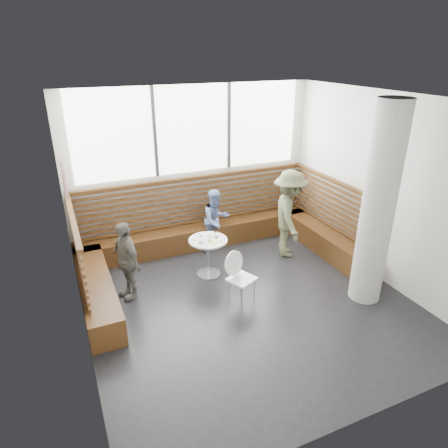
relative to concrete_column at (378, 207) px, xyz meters
name	(u,v)px	position (x,y,z in m)	size (l,w,h in m)	color
room	(251,212)	(-1.85, 0.60, 0.00)	(5.00, 5.00, 3.20)	silver
booth	(208,237)	(-1.85, 2.37, -1.19)	(5.00, 2.50, 1.44)	#3B230E
concrete_column	(378,207)	(0.00, 0.00, 0.00)	(0.50, 0.50, 3.20)	gray
wall_art	(64,179)	(-4.31, 1.00, 0.70)	(0.50, 0.50, 0.03)	white
cafe_table	(208,250)	(-2.12, 1.69, -1.09)	(0.69, 0.69, 0.71)	silver
cafe_chair	(240,273)	(-1.94, 0.76, -1.10)	(0.41, 0.40, 0.86)	white
adult_man	(289,214)	(-0.39, 1.79, -0.73)	(1.12, 0.64, 1.73)	#535A3C
child_back	(216,220)	(-1.59, 2.59, -0.96)	(0.62, 0.48, 1.27)	#6379AC
child_left	(126,260)	(-3.58, 1.60, -0.93)	(0.78, 0.33, 1.34)	#5F5D56
plate_near	(199,238)	(-2.25, 1.79, -0.88)	(0.18, 0.18, 0.01)	white
plate_far	(210,234)	(-2.00, 1.87, -0.88)	(0.21, 0.21, 0.02)	white
glass_left	(201,240)	(-2.28, 1.63, -0.83)	(0.08, 0.08, 0.12)	white
glass_mid	(209,238)	(-2.11, 1.64, -0.84)	(0.07, 0.07, 0.11)	white
glass_right	(216,234)	(-1.95, 1.73, -0.83)	(0.07, 0.07, 0.11)	white
menu_card	(214,242)	(-2.06, 1.56, -0.89)	(0.20, 0.14, 0.00)	#A5C64C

